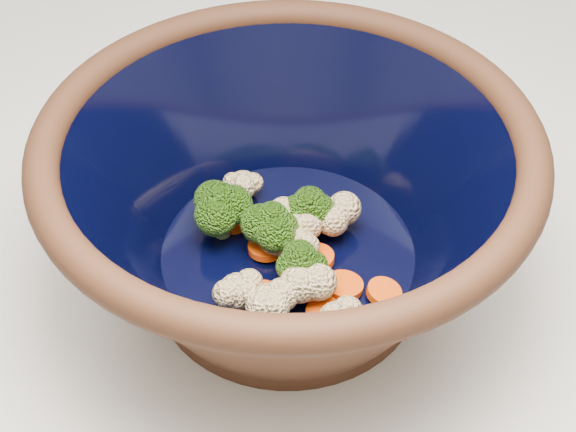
# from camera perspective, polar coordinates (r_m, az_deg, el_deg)

# --- Properties ---
(mixing_bowl) EXTENTS (0.42, 0.42, 0.16)m
(mixing_bowl) POSITION_cam_1_polar(r_m,az_deg,el_deg) (0.61, 0.00, 1.05)
(mixing_bowl) COLOR black
(mixing_bowl) RESTS_ON counter
(vegetable_pile) EXTENTS (0.16, 0.18, 0.06)m
(vegetable_pile) POSITION_cam_1_polar(r_m,az_deg,el_deg) (0.63, -0.59, -1.52)
(vegetable_pile) COLOR #608442
(vegetable_pile) RESTS_ON mixing_bowl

